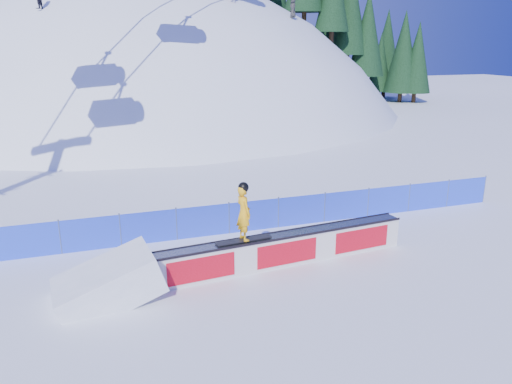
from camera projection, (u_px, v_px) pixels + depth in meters
name	position (u px, v px, depth m)	size (l,w,h in m)	color
ground	(301.00, 280.00, 15.29)	(160.00, 160.00, 0.00)	white
snow_hill	(153.00, 264.00, 58.57)	(64.00, 64.00, 64.00)	white
treeline	(335.00, 15.00, 57.68)	(23.34, 11.74, 21.00)	#322114
safety_fence	(254.00, 216.00, 19.19)	(22.05, 0.05, 1.30)	blue
rail_box	(283.00, 249.00, 16.27)	(8.91, 1.44, 1.07)	silver
snow_ramp	(110.00, 298.00, 14.26)	(2.85, 1.90, 1.07)	white
snowboarder	(244.00, 212.00, 15.30)	(1.83, 0.71, 1.89)	black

